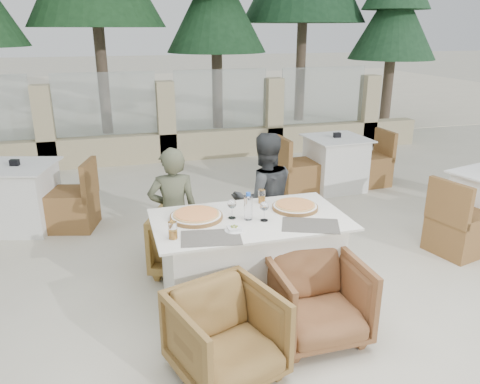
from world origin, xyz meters
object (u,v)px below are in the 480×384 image
object	(u,v)px
wine_glass_centre	(232,208)
wine_glass_near	(264,210)
armchair_near_left	(226,336)
bg_table_a	(20,197)
bg_table_b	(335,163)
pizza_left	(196,215)
water_bottle	(248,206)
diner_left	(174,214)
armchair_far_right	(269,231)
dining_table	(250,260)
pizza_right	(295,206)
armchair_near_right	(316,298)
olive_dish	(234,228)
armchair_far_left	(190,240)
beer_glass_left	(173,230)
diner_right	(264,199)
beer_glass_right	(262,196)

from	to	relation	value
wine_glass_centre	wine_glass_near	bearing A→B (deg)	-26.99
armchair_near_left	bg_table_a	world-z (taller)	bg_table_a
wine_glass_near	bg_table_b	world-z (taller)	wine_glass_near
pizza_left	water_bottle	distance (m)	0.44
diner_left	bg_table_b	size ratio (longest dim) A/B	0.77
wine_glass_centre	armchair_far_right	distance (m)	1.02
dining_table	bg_table_a	bearing A→B (deg)	133.30
armchair_near_left	pizza_right	bearing A→B (deg)	29.68
wine_glass_centre	armchair_near_right	distance (m)	0.98
wine_glass_near	olive_dish	xyz separation A→B (m)	(-0.29, -0.13, -0.07)
bg_table_a	armchair_far_left	bearing A→B (deg)	-26.52
beer_glass_left	armchair_far_right	world-z (taller)	beer_glass_left
armchair_near_left	water_bottle	bearing A→B (deg)	46.17
olive_dish	bg_table_b	bearing A→B (deg)	50.26
pizza_right	armchair_near_right	world-z (taller)	pizza_right
wine_glass_near	bg_table_b	distance (m)	3.34
armchair_near_right	armchair_near_left	bearing A→B (deg)	-162.71
pizza_left	bg_table_a	distance (m)	2.75
pizza_right	armchair_near_right	bearing A→B (deg)	-97.98
pizza_left	wine_glass_centre	size ratio (longest dim) A/B	2.37
pizza_left	armchair_near_left	bearing A→B (deg)	-90.10
pizza_left	armchair_near_left	world-z (taller)	pizza_left
olive_dish	diner_right	bearing A→B (deg)	58.25
diner_left	bg_table_b	bearing A→B (deg)	-139.42
water_bottle	beer_glass_left	distance (m)	0.68
armchair_far_left	diner_right	world-z (taller)	diner_right
pizza_left	pizza_right	world-z (taller)	pizza_left
beer_glass_left	armchair_far_right	bearing A→B (deg)	39.68
armchair_far_right	armchair_near_right	distance (m)	1.30
armchair_far_right	bg_table_a	bearing A→B (deg)	-54.36
pizza_left	bg_table_b	size ratio (longest dim) A/B	0.27
dining_table	wine_glass_centre	distance (m)	0.50
armchair_far_left	armchair_near_left	xyz separation A→B (m)	(-0.04, -1.55, -0.01)
wine_glass_centre	beer_glass_left	size ratio (longest dim) A/B	1.38
armchair_far_right	diner_left	bearing A→B (deg)	-18.48
pizza_right	beer_glass_right	world-z (taller)	beer_glass_right
armchair_near_right	diner_right	size ratio (longest dim) A/B	0.53
beer_glass_left	pizza_right	bearing A→B (deg)	15.62
beer_glass_left	armchair_near_left	bearing A→B (deg)	-69.49
wine_glass_near	armchair_near_left	world-z (taller)	wine_glass_near
dining_table	beer_glass_right	bearing A→B (deg)	56.71
wine_glass_near	bg_table_b	bearing A→B (deg)	52.66
water_bottle	bg_table_b	world-z (taller)	water_bottle
armchair_far_left	bg_table_a	distance (m)	2.32
water_bottle	beer_glass_right	size ratio (longest dim) A/B	1.87
bg_table_a	diner_left	bearing A→B (deg)	-30.70
armchair_near_left	armchair_near_right	distance (m)	0.80
pizza_left	pizza_right	distance (m)	0.87
beer_glass_left	armchair_far_left	world-z (taller)	beer_glass_left
wine_glass_near	armchair_far_right	size ratio (longest dim) A/B	0.28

